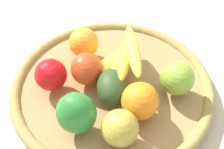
% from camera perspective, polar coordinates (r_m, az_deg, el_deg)
% --- Properties ---
extents(ground_plane, '(2.40, 2.40, 0.00)m').
position_cam_1_polar(ground_plane, '(0.68, 0.00, -3.38)').
color(ground_plane, '#B6AC96').
rests_on(ground_plane, ground).
extents(basket, '(0.47, 0.47, 0.04)m').
position_cam_1_polar(basket, '(0.67, 0.00, -2.30)').
color(basket, '#9B794B').
rests_on(basket, ground_plane).
extents(orange_1, '(0.10, 0.10, 0.07)m').
position_cam_1_polar(orange_1, '(0.70, -5.70, 6.35)').
color(orange_1, orange).
rests_on(orange_1, basket).
extents(bell_pepper, '(0.08, 0.08, 0.09)m').
position_cam_1_polar(bell_pepper, '(0.54, -7.14, -7.70)').
color(bell_pepper, '#297C2F').
rests_on(bell_pepper, basket).
extents(apple_1, '(0.11, 0.11, 0.08)m').
position_cam_1_polar(apple_1, '(0.62, 12.92, -1.00)').
color(apple_1, '#7FAF37').
rests_on(apple_1, basket).
extents(avocado, '(0.10, 0.08, 0.06)m').
position_cam_1_polar(avocado, '(0.60, -0.09, -2.52)').
color(avocado, '#28421E').
rests_on(avocado, basket).
extents(banana_bunch, '(0.17, 0.15, 0.08)m').
position_cam_1_polar(banana_bunch, '(0.65, 2.02, 3.60)').
color(banana_bunch, yellow).
rests_on(banana_bunch, basket).
extents(apple_2, '(0.08, 0.08, 0.07)m').
position_cam_1_polar(apple_2, '(0.63, -12.17, -0.05)').
color(apple_2, red).
rests_on(apple_2, basket).
extents(orange_0, '(0.09, 0.09, 0.08)m').
position_cam_1_polar(orange_0, '(0.57, 5.65, -5.29)').
color(orange_0, orange).
rests_on(orange_0, basket).
extents(apple_0, '(0.10, 0.10, 0.07)m').
position_cam_1_polar(apple_0, '(0.53, 1.62, -10.66)').
color(apple_0, '#B0A039').
rests_on(apple_0, basket).
extents(apple_3, '(0.08, 0.08, 0.07)m').
position_cam_1_polar(apple_3, '(0.63, -5.08, 1.17)').
color(apple_3, red).
rests_on(apple_3, basket).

